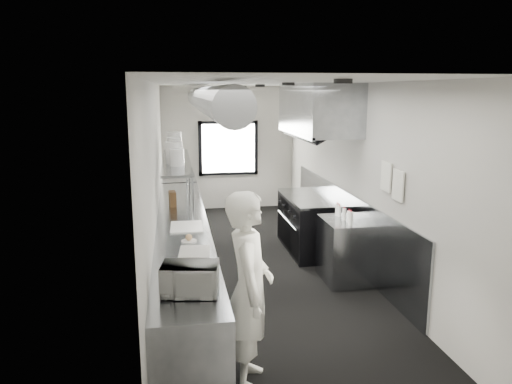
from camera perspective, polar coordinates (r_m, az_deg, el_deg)
name	(u,v)px	position (r m, az deg, el deg)	size (l,w,h in m)	color
floor	(258,268)	(7.63, 0.28, -8.85)	(3.00, 8.00, 0.01)	black
ceiling	(259,83)	(7.14, 0.30, 12.68)	(3.00, 8.00, 0.01)	beige
wall_back	(228,148)	(11.17, -3.27, 5.16)	(3.00, 0.02, 2.80)	beige
wall_front	(357,279)	(3.52, 11.79, -10.00)	(3.00, 0.02, 2.80)	beige
wall_left	(156,182)	(7.15, -11.63, 1.16)	(0.02, 8.00, 2.80)	beige
wall_right	(354,176)	(7.65, 11.43, 1.86)	(0.02, 8.00, 2.80)	beige
wall_cladding	(344,224)	(8.11, 10.30, -3.70)	(0.03, 5.50, 1.10)	gray
hvac_duct	(208,100)	(7.45, -5.65, 10.67)	(0.40, 0.40, 6.40)	gray
service_window	(228,148)	(11.14, -3.25, 5.14)	(1.36, 0.05, 1.25)	white
exhaust_hood	(317,109)	(8.08, 7.22, 9.58)	(0.81, 2.20, 0.88)	gray
prep_counter	(183,255)	(6.91, -8.50, -7.27)	(0.70, 6.00, 0.90)	gray
pass_shelf	(177,162)	(8.11, -9.27, 3.46)	(0.45, 3.00, 0.68)	gray
range	(311,223)	(8.36, 6.49, -3.68)	(0.88, 1.60, 0.94)	black
bottle_station	(346,250)	(7.13, 10.49, -6.73)	(0.65, 0.80, 0.90)	gray
far_work_table	(179,198)	(10.47, -8.97, -0.69)	(0.70, 1.20, 0.90)	gray
notice_sheet_a	(386,177)	(6.52, 15.01, 1.76)	(0.02, 0.28, 0.38)	white
notice_sheet_b	(398,185)	(6.22, 16.31, 0.75)	(0.02, 0.28, 0.38)	white
line_cook	(249,290)	(4.50, -0.79, -11.39)	(0.67, 0.44, 1.84)	white
microwave	(190,279)	(4.46, -7.76, -10.06)	(0.46, 0.35, 0.28)	silver
deli_tub_a	(167,288)	(4.54, -10.41, -11.00)	(0.13, 0.13, 0.09)	beige
deli_tub_b	(175,266)	(5.03, -9.51, -8.56)	(0.15, 0.15, 0.11)	beige
newspaper	(195,251)	(5.59, -7.20, -6.92)	(0.35, 0.43, 0.01)	white
small_plate	(189,241)	(5.96, -7.86, -5.73)	(0.19, 0.19, 0.02)	silver
pastry	(189,237)	(5.94, -7.88, -5.28)	(0.08, 0.08, 0.08)	tan
cutting_board	(187,227)	(6.57, -8.14, -4.06)	(0.42, 0.56, 0.02)	white
knife_block	(173,199)	(7.78, -9.76, -0.78)	(0.10, 0.22, 0.24)	brown
plate_stack_a	(177,157)	(7.48, -9.26, 4.03)	(0.22, 0.22, 0.26)	silver
plate_stack_b	(174,153)	(7.72, -9.57, 4.58)	(0.27, 0.27, 0.34)	silver
plate_stack_c	(174,147)	(8.42, -9.55, 5.17)	(0.24, 0.24, 0.34)	silver
plate_stack_d	(174,143)	(8.76, -9.57, 5.64)	(0.26, 0.26, 0.41)	silver
squeeze_bottle_a	(351,219)	(6.72, 11.02, -3.07)	(0.06, 0.06, 0.18)	white
squeeze_bottle_b	(349,217)	(6.86, 10.82, -2.85)	(0.05, 0.05, 0.16)	white
squeeze_bottle_c	(344,214)	(6.97, 10.29, -2.57)	(0.06, 0.06, 0.17)	white
squeeze_bottle_d	(339,211)	(7.14, 9.75, -2.21)	(0.05, 0.05, 0.16)	white
squeeze_bottle_e	(337,210)	(7.19, 9.51, -2.04)	(0.06, 0.06, 0.18)	white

